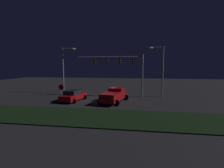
{
  "coord_description": "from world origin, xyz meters",
  "views": [
    {
      "loc": [
        4.71,
        -25.13,
        4.87
      ],
      "look_at": [
        0.74,
        0.25,
        2.12
      ],
      "focal_mm": 28.6,
      "sensor_mm": 36.0,
      "label": 1
    }
  ],
  "objects_px": {
    "pickup_truck": "(114,95)",
    "street_lamp_left": "(66,65)",
    "car_sedan": "(73,96)",
    "street_lamp_right": "(160,65)",
    "stop_sign": "(61,89)",
    "traffic_signal_gantry": "(121,64)"
  },
  "relations": [
    {
      "from": "pickup_truck",
      "to": "street_lamp_right",
      "type": "height_order",
      "value": "street_lamp_right"
    },
    {
      "from": "pickup_truck",
      "to": "street_lamp_left",
      "type": "relative_size",
      "value": 0.73
    },
    {
      "from": "car_sedan",
      "to": "traffic_signal_gantry",
      "type": "relative_size",
      "value": 0.45
    },
    {
      "from": "traffic_signal_gantry",
      "to": "street_lamp_right",
      "type": "bearing_deg",
      "value": 2.24
    },
    {
      "from": "car_sedan",
      "to": "street_lamp_left",
      "type": "xyz_separation_m",
      "value": [
        -3.88,
        6.76,
        4.2
      ]
    },
    {
      "from": "street_lamp_right",
      "to": "stop_sign",
      "type": "bearing_deg",
      "value": -159.45
    },
    {
      "from": "traffic_signal_gantry",
      "to": "street_lamp_right",
      "type": "relative_size",
      "value": 1.35
    },
    {
      "from": "pickup_truck",
      "to": "stop_sign",
      "type": "relative_size",
      "value": 2.55
    },
    {
      "from": "pickup_truck",
      "to": "car_sedan",
      "type": "distance_m",
      "value": 5.61
    },
    {
      "from": "car_sedan",
      "to": "stop_sign",
      "type": "distance_m",
      "value": 1.91
    },
    {
      "from": "street_lamp_right",
      "to": "car_sedan",
      "type": "bearing_deg",
      "value": -156.44
    },
    {
      "from": "traffic_signal_gantry",
      "to": "street_lamp_left",
      "type": "distance_m",
      "value": 9.94
    },
    {
      "from": "traffic_signal_gantry",
      "to": "stop_sign",
      "type": "xyz_separation_m",
      "value": [
        -7.62,
        -4.85,
        -3.47
      ]
    },
    {
      "from": "car_sedan",
      "to": "stop_sign",
      "type": "relative_size",
      "value": 2.08
    },
    {
      "from": "car_sedan",
      "to": "street_lamp_right",
      "type": "height_order",
      "value": "street_lamp_right"
    },
    {
      "from": "street_lamp_right",
      "to": "stop_sign",
      "type": "xyz_separation_m",
      "value": [
        -13.56,
        -5.08,
        -3.28
      ]
    },
    {
      "from": "pickup_truck",
      "to": "traffic_signal_gantry",
      "type": "height_order",
      "value": "traffic_signal_gantry"
    },
    {
      "from": "pickup_truck",
      "to": "car_sedan",
      "type": "relative_size",
      "value": 1.23
    },
    {
      "from": "street_lamp_left",
      "to": "car_sedan",
      "type": "bearing_deg",
      "value": -60.16
    },
    {
      "from": "car_sedan",
      "to": "street_lamp_right",
      "type": "bearing_deg",
      "value": -57.13
    },
    {
      "from": "pickup_truck",
      "to": "stop_sign",
      "type": "height_order",
      "value": "stop_sign"
    },
    {
      "from": "pickup_truck",
      "to": "street_lamp_left",
      "type": "distance_m",
      "value": 12.25
    }
  ]
}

